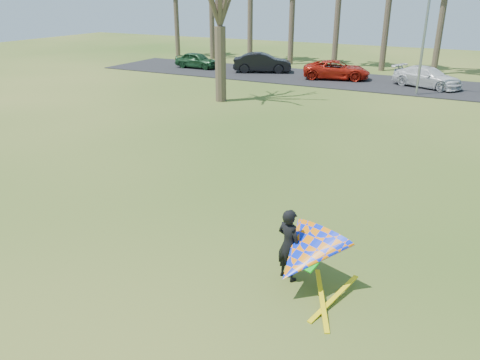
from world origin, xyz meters
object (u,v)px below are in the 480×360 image
at_px(car_3, 427,77).
at_px(kite_flyer, 303,254).
at_px(car_2, 337,70).
at_px(streetlight, 429,20).
at_px(car_1, 262,63).
at_px(car_0, 197,60).

relative_size(car_3, kite_flyer, 1.92).
bearing_deg(car_2, streetlight, -130.27).
height_order(streetlight, car_1, streetlight).
xyz_separation_m(car_3, kite_flyer, (0.60, -25.34, 0.12)).
xyz_separation_m(car_1, car_3, (12.37, -0.63, -0.08)).
bearing_deg(car_0, car_3, -90.08).
distance_m(streetlight, car_1, 13.29).
xyz_separation_m(car_0, car_1, (5.74, 0.53, 0.11)).
xyz_separation_m(car_1, car_2, (6.11, -0.35, -0.08)).
bearing_deg(car_1, car_3, -116.37).
bearing_deg(car_0, car_2, -88.87).
distance_m(car_0, car_2, 11.85).
bearing_deg(kite_flyer, car_2, 105.00).
height_order(car_1, car_3, car_1).
distance_m(car_0, car_3, 18.12).
bearing_deg(car_3, streetlight, -159.78).
xyz_separation_m(car_0, car_3, (18.12, -0.11, 0.02)).
distance_m(car_2, car_3, 6.28).
bearing_deg(car_1, car_2, -116.69).
relative_size(streetlight, car_1, 1.77).
xyz_separation_m(car_1, kite_flyer, (12.97, -25.97, 0.04)).
xyz_separation_m(streetlight, car_1, (-12.31, 3.42, -3.66)).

